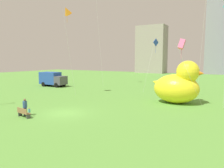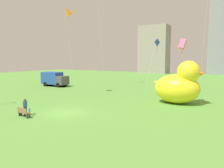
# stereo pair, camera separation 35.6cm
# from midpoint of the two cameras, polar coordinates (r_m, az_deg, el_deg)

# --- Properties ---
(ground_plane) EXTENTS (140.00, 140.00, 0.00)m
(ground_plane) POSITION_cam_midpoint_polar(r_m,az_deg,el_deg) (22.62, -11.74, -7.45)
(ground_plane) COLOR #5A963A
(park_bench) EXTENTS (1.64, 0.65, 0.90)m
(park_bench) POSITION_cam_midpoint_polar(r_m,az_deg,el_deg) (22.04, -21.88, -6.89)
(park_bench) COLOR olive
(park_bench) RESTS_ON ground
(person_adult) EXTENTS (0.41, 0.41, 1.66)m
(person_adult) POSITION_cam_midpoint_polar(r_m,az_deg,el_deg) (22.58, -21.48, -5.42)
(person_adult) COLOR #38476B
(person_adult) RESTS_ON ground
(person_child) EXTENTS (0.21, 0.21, 0.84)m
(person_child) POSITION_cam_midpoint_polar(r_m,az_deg,el_deg) (22.15, -20.49, -6.80)
(person_child) COLOR silver
(person_child) RESTS_ON ground
(giant_inflatable_duck) EXTENTS (6.35, 4.07, 5.26)m
(giant_inflatable_duck) POSITION_cam_midpoint_polar(r_m,az_deg,el_deg) (27.73, 17.51, -0.35)
(giant_inflatable_duck) COLOR yellow
(giant_inflatable_duck) RESTS_ON ground
(box_truck) EXTENTS (5.64, 2.55, 2.85)m
(box_truck) POSITION_cam_midpoint_polar(r_m,az_deg,el_deg) (45.11, -14.71, 1.24)
(box_truck) COLOR #264CA5
(box_truck) RESTS_ON ground
(city_skyline) EXTENTS (39.07, 13.31, 41.65)m
(city_skyline) POSITION_cam_midpoint_polar(r_m,az_deg,el_deg) (87.63, 25.25, 12.83)
(city_skyline) COLOR #9E938C
(city_skyline) RESTS_ON ground
(kite_blue) EXTENTS (1.95, 2.63, 8.78)m
(kite_blue) POSITION_cam_midpoint_polar(r_m,az_deg,el_deg) (36.39, 11.96, 10.21)
(kite_blue) COLOR silver
(kite_blue) RESTS_ON ground
(kite_orange) EXTENTS (1.74, 1.95, 13.28)m
(kite_orange) POSITION_cam_midpoint_polar(r_m,az_deg,el_deg) (34.25, -11.19, 18.31)
(kite_orange) COLOR silver
(kite_orange) RESTS_ON ground
(kite_pink) EXTENTS (3.07, 3.08, 7.88)m
(kite_pink) POSITION_cam_midpoint_polar(r_m,az_deg,el_deg) (27.30, 18.40, 9.89)
(kite_pink) COLOR silver
(kite_pink) RESTS_ON ground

